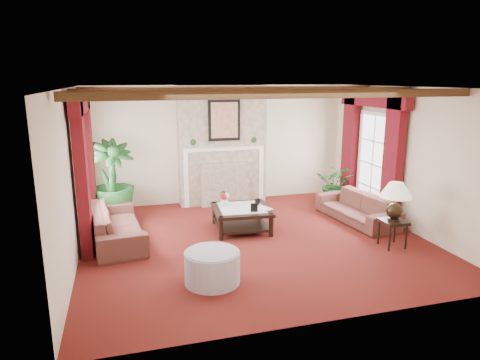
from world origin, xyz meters
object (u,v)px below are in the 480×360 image
object	(u,v)px
sofa_left	(116,219)
ottoman	(212,267)
potted_palm	(113,197)
side_table	(392,233)
sofa_right	(357,203)
coffee_table	(241,219)

from	to	relation	value
sofa_left	ottoman	distance (m)	2.43
potted_palm	side_table	xyz separation A→B (m)	(4.67, -2.86, -0.22)
sofa_right	sofa_left	bearing A→B (deg)	-99.25
coffee_table	side_table	world-z (taller)	side_table
side_table	ottoman	bearing A→B (deg)	-171.60
sofa_right	coffee_table	distance (m)	2.41
sofa_left	ottoman	size ratio (longest dim) A/B	2.70
coffee_table	side_table	bearing A→B (deg)	-28.78
potted_palm	coffee_table	bearing A→B (deg)	-29.37
sofa_right	coffee_table	world-z (taller)	sofa_right
potted_palm	ottoman	xyz separation A→B (m)	(1.38, -3.34, -0.23)
potted_palm	coffee_table	distance (m)	2.74
sofa_right	ottoman	bearing A→B (deg)	-68.38
coffee_table	ottoman	distance (m)	2.24
sofa_right	coffee_table	size ratio (longest dim) A/B	1.85
potted_palm	sofa_right	bearing A→B (deg)	-17.06
sofa_left	coffee_table	distance (m)	2.31
sofa_right	potted_palm	world-z (taller)	potted_palm
side_table	ottoman	distance (m)	3.32
sofa_right	potted_palm	bearing A→B (deg)	-114.28
coffee_table	side_table	size ratio (longest dim) A/B	2.23
sofa_left	potted_palm	distance (m)	1.30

